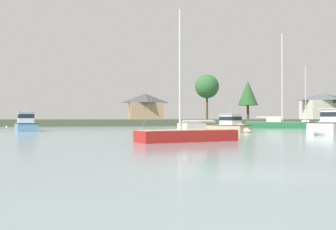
# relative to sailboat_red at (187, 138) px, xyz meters

# --- Properties ---
(ground_plane) EXTENTS (469.36, 469.36, 0.00)m
(ground_plane) POSITION_rel_sailboat_red_xyz_m (-1.85, -14.94, -0.21)
(ground_plane) COLOR gray
(far_shore_bank) EXTENTS (211.21, 48.64, 1.28)m
(far_shore_bank) POSITION_rel_sailboat_red_xyz_m (-1.85, 75.15, 0.43)
(far_shore_bank) COLOR #4C563D
(far_shore_bank) RESTS_ON ground
(sailboat_red) EXTENTS (7.18, 3.88, 9.20)m
(sailboat_red) POSITION_rel_sailboat_red_xyz_m (0.00, 0.00, 0.00)
(sailboat_red) COLOR #B2231E
(sailboat_red) RESTS_ON ground
(cruiser_skyblue) EXTENTS (3.81, 7.77, 4.40)m
(cruiser_skyblue) POSITION_rel_sailboat_red_xyz_m (-14.16, 24.41, 0.32)
(cruiser_skyblue) COLOR #669ECC
(cruiser_skyblue) RESTS_ON ground
(sailboat_green) EXTENTS (9.92, 6.54, 15.17)m
(sailboat_green) POSITION_rel_sailboat_red_xyz_m (21.58, 31.29, 0.10)
(sailboat_green) COLOR #236B3D
(sailboat_green) RESTS_ON ground
(sailboat_black) EXTENTS (5.57, 7.59, 11.90)m
(sailboat_black) POSITION_rel_sailboat_red_xyz_m (32.65, 42.27, 0.03)
(sailboat_black) COLOR black
(sailboat_black) RESTS_ON ground
(cruiser_white) EXTENTS (8.94, 6.48, 4.36)m
(cruiser_white) POSITION_rel_sailboat_red_xyz_m (17.02, 9.34, 0.31)
(cruiser_white) COLOR white
(cruiser_white) RESTS_ON ground
(cruiser_sand) EXTENTS (4.16, 6.51, 3.53)m
(cruiser_sand) POSITION_rel_sailboat_red_xyz_m (8.95, 16.30, 0.28)
(cruiser_sand) COLOR tan
(cruiser_sand) RESTS_ON ground
(mooring_buoy_white) EXTENTS (0.37, 0.37, 0.43)m
(mooring_buoy_white) POSITION_rel_sailboat_red_xyz_m (-20.73, 46.16, -0.14)
(mooring_buoy_white) COLOR white
(mooring_buoy_white) RESTS_ON ground
(shore_tree_center_left) EXTENTS (5.18, 5.18, 9.94)m
(shore_tree_center_left) POSITION_rel_sailboat_red_xyz_m (33.05, 71.32, 7.79)
(shore_tree_center_left) COLOR brown
(shore_tree_center_left) RESTS_ON far_shore_bank
(shore_tree_far_right) EXTENTS (5.80, 5.80, 10.91)m
(shore_tree_far_right) POSITION_rel_sailboat_red_xyz_m (20.92, 67.23, 9.04)
(shore_tree_far_right) COLOR brown
(shore_tree_far_right) RESTS_ON far_shore_bank
(cottage_near_water) EXTENTS (9.02, 7.75, 6.65)m
(cottage_near_water) POSITION_rel_sailboat_red_xyz_m (7.18, 77.30, 4.52)
(cottage_near_water) COLOR tan
(cottage_near_water) RESTS_ON far_shore_bank
(cottage_hillside) EXTENTS (12.33, 7.62, 7.01)m
(cottage_hillside) POSITION_rel_sailboat_red_xyz_m (55.44, 72.07, 4.69)
(cottage_hillside) COLOR silver
(cottage_hillside) RESTS_ON far_shore_bank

